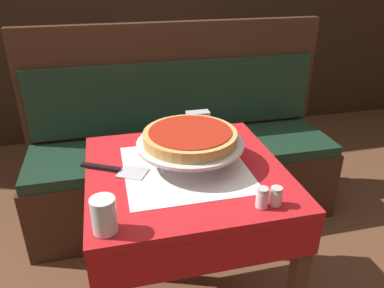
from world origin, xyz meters
name	(u,v)px	position (x,y,z in m)	size (l,w,h in m)	color
dining_table_front	(186,193)	(0.00, 0.00, 0.64)	(0.71, 0.71, 0.75)	red
dining_table_rear	(174,77)	(0.26, 1.55, 0.64)	(0.78, 0.78, 0.76)	red
booth_bench	(183,164)	(0.15, 0.77, 0.33)	(1.76, 0.52, 1.12)	#3D2316
pizza_pan_stand	(190,144)	(0.03, 0.04, 0.83)	(0.39, 0.39, 0.09)	#ADADB2
deep_dish_pizza	(190,136)	(0.03, 0.04, 0.86)	(0.34, 0.34, 0.04)	tan
pizza_server	(115,170)	(-0.25, 0.04, 0.76)	(0.24, 0.17, 0.01)	#BCBCC1
water_glass_near	(104,215)	(-0.29, -0.29, 0.80)	(0.07, 0.07, 0.11)	silver
salt_shaker	(262,198)	(0.17, -0.28, 0.78)	(0.04, 0.04, 0.07)	silver
pepper_shaker	(276,196)	(0.22, -0.28, 0.78)	(0.04, 0.04, 0.06)	silver
napkin_holder	(198,121)	(0.12, 0.31, 0.80)	(0.10, 0.05, 0.09)	#B2B2B7
condiment_caddy	(170,52)	(0.25, 1.64, 0.81)	(0.13, 0.13, 0.18)	black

